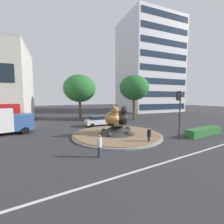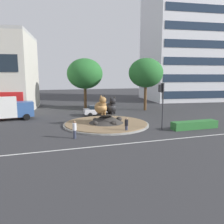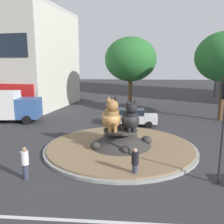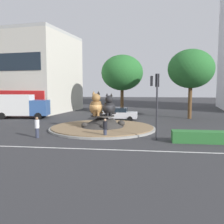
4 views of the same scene
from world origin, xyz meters
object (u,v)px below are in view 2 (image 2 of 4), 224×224
object	(u,v)px
cat_statue_tabby	(101,107)
cat_statue_black	(111,107)
traffic_light_mast	(162,96)
broadleaf_tree_behind_island	(146,73)
office_tower	(183,41)
second_tree_near_tower	(85,74)
pedestrian_black_shirt	(126,125)
delivery_box_truck	(4,108)
sedan_on_far_lane	(99,110)
pedestrian_white_shirt	(75,129)

from	to	relation	value
cat_statue_tabby	cat_statue_black	world-z (taller)	cat_statue_tabby
cat_statue_tabby	cat_statue_black	size ratio (longest dim) A/B	1.08
traffic_light_mast	broadleaf_tree_behind_island	bearing A→B (deg)	-16.91
office_tower	second_tree_near_tower	xyz separation A→B (m)	(-27.35, -8.51, -8.58)
traffic_light_mast	pedestrian_black_shirt	distance (m)	5.16
traffic_light_mast	delivery_box_truck	xyz separation A→B (m)	(-17.82, 11.86, -2.18)
cat_statue_black	second_tree_near_tower	world-z (taller)	second_tree_near_tower
cat_statue_black	pedestrian_black_shirt	size ratio (longest dim) A/B	1.46
office_tower	pedestrian_black_shirt	bearing A→B (deg)	-125.53
traffic_light_mast	cat_statue_tabby	bearing A→B (deg)	53.93
cat_statue_black	traffic_light_mast	bearing A→B (deg)	35.19
sedan_on_far_lane	cat_statue_black	bearing A→B (deg)	-88.43
pedestrian_white_shirt	sedan_on_far_lane	bearing A→B (deg)	172.87
cat_statue_black	broadleaf_tree_behind_island	size ratio (longest dim) A/B	0.26
pedestrian_black_shirt	delivery_box_truck	size ratio (longest dim) A/B	0.22
broadleaf_tree_behind_island	second_tree_near_tower	world-z (taller)	second_tree_near_tower
pedestrian_black_shirt	cat_statue_black	bearing A→B (deg)	-74.28
broadleaf_tree_behind_island	pedestrian_black_shirt	world-z (taller)	broadleaf_tree_behind_island
cat_statue_tabby	sedan_on_far_lane	size ratio (longest dim) A/B	0.54
office_tower	sedan_on_far_lane	distance (m)	35.24
office_tower	second_tree_near_tower	size ratio (longest dim) A/B	3.21
second_tree_near_tower	pedestrian_black_shirt	bearing A→B (deg)	-88.77
cat_statue_black	office_tower	xyz separation A→B (m)	(27.20, 24.47, 12.89)
second_tree_near_tower	traffic_light_mast	bearing A→B (deg)	-77.40
pedestrian_black_shirt	second_tree_near_tower	bearing A→B (deg)	-76.67
cat_statue_tabby	traffic_light_mast	size ratio (longest dim) A/B	0.49
traffic_light_mast	sedan_on_far_lane	distance (m)	12.72
broadleaf_tree_behind_island	delivery_box_truck	world-z (taller)	broadleaf_tree_behind_island
office_tower	pedestrian_white_shirt	distance (m)	46.27
cat_statue_tabby	delivery_box_truck	bearing A→B (deg)	-133.46
office_tower	pedestrian_white_shirt	xyz separation A→B (m)	(-32.64, -29.55, -14.20)
office_tower	delivery_box_truck	bearing A→B (deg)	-149.57
broadleaf_tree_behind_island	second_tree_near_tower	xyz separation A→B (m)	(-9.75, 6.09, -0.11)
cat_statue_black	traffic_light_mast	xyz separation A→B (m)	(4.45, -4.65, 1.66)
traffic_light_mast	delivery_box_truck	distance (m)	21.52
cat_statue_tabby	broadleaf_tree_behind_island	xyz separation A→B (m)	(10.94, 9.88, 4.35)
cat_statue_black	sedan_on_far_lane	xyz separation A→B (m)	(0.17, 6.94, -1.39)
pedestrian_black_shirt	sedan_on_far_lane	xyz separation A→B (m)	(-0.11, 11.42, -0.01)
office_tower	sedan_on_far_lane	xyz separation A→B (m)	(-27.03, -17.53, -14.29)
traffic_light_mast	broadleaf_tree_behind_island	distance (m)	15.65
sedan_on_far_lane	broadleaf_tree_behind_island	bearing A→B (deg)	20.26
sedan_on_far_lane	pedestrian_black_shirt	bearing A→B (deg)	-86.45
cat_statue_tabby	broadleaf_tree_behind_island	size ratio (longest dim) A/B	0.28
sedan_on_far_lane	office_tower	bearing A→B (deg)	35.96
pedestrian_white_shirt	delivery_box_truck	size ratio (longest dim) A/B	0.24
pedestrian_white_shirt	traffic_light_mast	bearing A→B (deg)	110.42
second_tree_near_tower	pedestrian_white_shirt	bearing A→B (deg)	-104.11
traffic_light_mast	pedestrian_black_shirt	xyz separation A→B (m)	(-4.17, 0.17, -3.04)
delivery_box_truck	cat_statue_tabby	bearing A→B (deg)	-37.20
cat_statue_tabby	cat_statue_black	xyz separation A→B (m)	(1.34, 0.01, -0.08)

